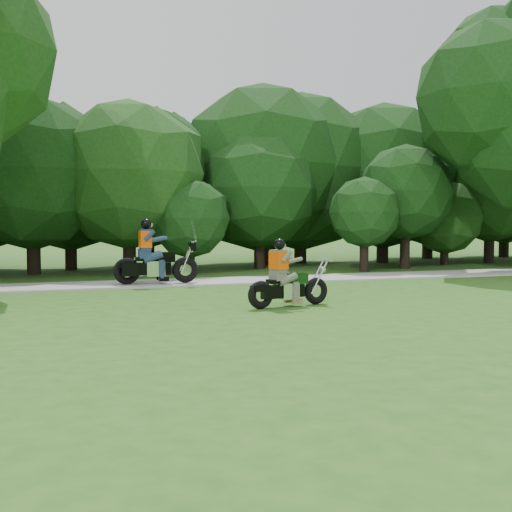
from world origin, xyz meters
TOP-DOWN VIEW (x-y plane):
  - ground at (0.00, 0.00)m, footprint 100.00×100.00m
  - walkway at (0.00, 8.00)m, footprint 60.00×2.20m
  - tree_line at (1.23, 14.84)m, footprint 39.79×11.21m
  - chopper_motorcycle at (-1.88, 1.98)m, footprint 2.07×0.80m
  - touring_motorcycle at (-3.74, 7.60)m, footprint 2.48×0.73m

SIDE VIEW (x-z plane):
  - ground at x=0.00m, z-range 0.00..0.00m
  - walkway at x=0.00m, z-range 0.00..0.06m
  - chopper_motorcycle at x=-1.88m, z-range -0.20..1.30m
  - touring_motorcycle at x=-3.74m, z-range -0.20..1.69m
  - tree_line at x=1.23m, z-range -0.19..7.62m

